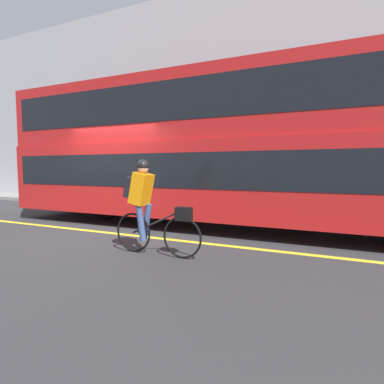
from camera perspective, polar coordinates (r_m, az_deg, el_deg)
The scene contains 8 objects.
ground_plane at distance 7.43m, azimuth -17.11°, elevation -7.20°, with size 80.00×80.00×0.00m, color #2D2D30.
road_center_line at distance 7.40m, azimuth -17.31°, elevation -7.23°, with size 50.00×0.14×0.01m, color yellow.
sidewalk_curb at distance 11.24m, azimuth -1.54°, elevation -2.67°, with size 60.00×1.85×0.14m.
building_facade at distance 12.42m, azimuth 0.66°, elevation 16.99°, with size 60.00×0.30×8.32m.
bus at distance 7.51m, azimuth 6.19°, elevation 8.94°, with size 11.79×2.48×3.69m.
cyclist_on_bike at distance 5.21m, azimuth -8.43°, elevation -2.19°, with size 1.66×0.32×1.64m.
trash_bin at distance 12.56m, azimuth -13.25°, elevation 0.18°, with size 0.54×0.54×0.82m.
street_sign_post at distance 12.50m, azimuth -13.21°, elevation 4.79°, with size 0.36×0.09×2.54m.
Camera 1 is at (4.81, -5.47, 1.49)m, focal length 28.00 mm.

